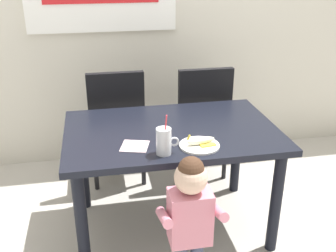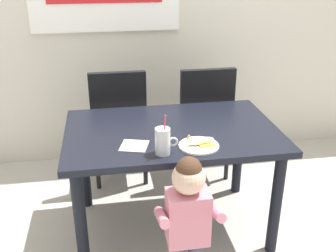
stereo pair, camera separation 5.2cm
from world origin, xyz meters
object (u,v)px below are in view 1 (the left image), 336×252
object	(u,v)px
milk_cup	(164,143)
snack_plate	(199,145)
toddler_standing	(190,211)
paper_napkin	(135,146)
dining_chair_right	(200,116)
dining_table	(171,144)
dining_chair_left	(117,120)
peeled_banana	(201,141)

from	to	relation	value
milk_cup	snack_plate	bearing A→B (deg)	13.08
toddler_standing	paper_napkin	xyz separation A→B (m)	(-0.24, 0.37, 0.21)
toddler_standing	paper_napkin	size ratio (longest dim) A/B	5.59
dining_chair_right	snack_plate	size ratio (longest dim) A/B	4.17
dining_chair_right	milk_cup	bearing A→B (deg)	63.74
toddler_standing	milk_cup	xyz separation A→B (m)	(-0.09, 0.26, 0.28)
dining_table	dining_chair_right	xyz separation A→B (m)	(0.37, 0.64, -0.09)
toddler_standing	milk_cup	distance (m)	0.39
dining_table	toddler_standing	xyz separation A→B (m)	(-0.02, -0.58, -0.11)
dining_chair_left	paper_napkin	world-z (taller)	dining_chair_left
dining_chair_left	paper_napkin	bearing A→B (deg)	93.36
dining_table	dining_chair_left	xyz separation A→B (m)	(-0.31, 0.68, -0.09)
dining_chair_left	paper_napkin	distance (m)	0.90
dining_table	paper_napkin	distance (m)	0.34
dining_table	snack_plate	world-z (taller)	snack_plate
milk_cup	paper_napkin	xyz separation A→B (m)	(-0.15, 0.12, -0.06)
dining_table	milk_cup	distance (m)	0.38
snack_plate	peeled_banana	distance (m)	0.03
dining_chair_left	milk_cup	xyz separation A→B (m)	(0.20, -0.99, 0.26)
milk_cup	peeled_banana	distance (m)	0.23
peeled_banana	toddler_standing	bearing A→B (deg)	-113.58
dining_chair_right	dining_table	bearing A→B (deg)	60.18
dining_table	dining_chair_left	world-z (taller)	dining_chair_left
dining_chair_right	paper_napkin	xyz separation A→B (m)	(-0.62, -0.84, 0.20)
toddler_standing	peeled_banana	distance (m)	0.42
peeled_banana	paper_napkin	xyz separation A→B (m)	(-0.37, 0.06, -0.03)
dining_chair_left	snack_plate	distance (m)	1.05
milk_cup	snack_plate	size ratio (longest dim) A/B	1.07
dining_chair_left	peeled_banana	distance (m)	1.05
dining_table	peeled_banana	distance (m)	0.32
dining_chair_left	paper_napkin	xyz separation A→B (m)	(0.05, -0.88, 0.20)
dining_table	milk_cup	xyz separation A→B (m)	(-0.11, -0.32, 0.17)
toddler_standing	snack_plate	size ratio (longest dim) A/B	3.64
toddler_standing	peeled_banana	xyz separation A→B (m)	(0.14, 0.31, 0.24)
milk_cup	peeled_banana	xyz separation A→B (m)	(0.22, 0.05, -0.04)
milk_cup	paper_napkin	bearing A→B (deg)	141.50
dining_chair_left	dining_chair_right	bearing A→B (deg)	177.19
paper_napkin	dining_table	bearing A→B (deg)	38.39
toddler_standing	dining_table	bearing A→B (deg)	88.30
dining_table	snack_plate	bearing A→B (deg)	-68.18
peeled_banana	dining_table	bearing A→B (deg)	114.19
dining_chair_left	dining_chair_right	size ratio (longest dim) A/B	1.00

